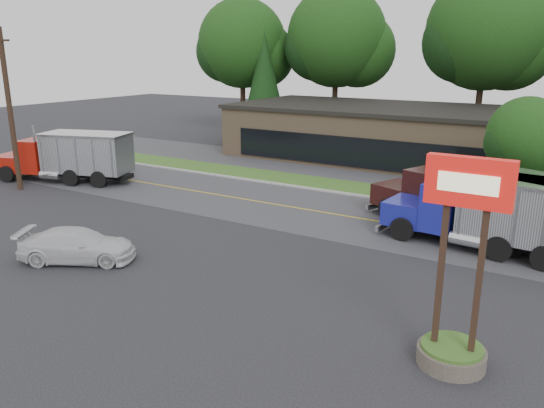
{
  "coord_description": "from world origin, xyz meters",
  "views": [
    {
      "loc": [
        13.0,
        -16.38,
        8.48
      ],
      "look_at": [
        0.89,
        3.62,
        1.8
      ],
      "focal_mm": 35.0,
      "sensor_mm": 36.0,
      "label": 1
    }
  ],
  "objects_px": {
    "utility_pole": "(10,110)",
    "bilo_sign": "(457,299)",
    "dump_truck_blue": "(493,211)",
    "dump_truck_red": "(70,155)",
    "rally_car": "(77,245)",
    "dump_truck_maroon": "(473,199)"
  },
  "relations": [
    {
      "from": "utility_pole",
      "to": "rally_car",
      "type": "distance_m",
      "value": 15.2
    },
    {
      "from": "dump_truck_red",
      "to": "dump_truck_maroon",
      "type": "distance_m",
      "value": 25.75
    },
    {
      "from": "dump_truck_red",
      "to": "dump_truck_maroon",
      "type": "xyz_separation_m",
      "value": [
        25.62,
        2.61,
        -0.0
      ]
    },
    {
      "from": "utility_pole",
      "to": "dump_truck_red",
      "type": "height_order",
      "value": "utility_pole"
    },
    {
      "from": "utility_pole",
      "to": "rally_car",
      "type": "relative_size",
      "value": 2.08
    },
    {
      "from": "utility_pole",
      "to": "dump_truck_blue",
      "type": "height_order",
      "value": "utility_pole"
    },
    {
      "from": "utility_pole",
      "to": "dump_truck_blue",
      "type": "bearing_deg",
      "value": 8.41
    },
    {
      "from": "dump_truck_maroon",
      "to": "rally_car",
      "type": "height_order",
      "value": "dump_truck_maroon"
    },
    {
      "from": "dump_truck_maroon",
      "to": "dump_truck_red",
      "type": "bearing_deg",
      "value": 26.68
    },
    {
      "from": "rally_car",
      "to": "dump_truck_blue",
      "type": "bearing_deg",
      "value": -83.97
    },
    {
      "from": "bilo_sign",
      "to": "dump_truck_maroon",
      "type": "xyz_separation_m",
      "value": [
        -1.88,
        11.84,
        -0.21
      ]
    },
    {
      "from": "utility_pole",
      "to": "dump_truck_blue",
      "type": "relative_size",
      "value": 1.14
    },
    {
      "from": "bilo_sign",
      "to": "dump_truck_red",
      "type": "bearing_deg",
      "value": 161.45
    },
    {
      "from": "utility_pole",
      "to": "bilo_sign",
      "type": "bearing_deg",
      "value": -11.89
    },
    {
      "from": "bilo_sign",
      "to": "rally_car",
      "type": "bearing_deg",
      "value": -179.19
    },
    {
      "from": "bilo_sign",
      "to": "dump_truck_red",
      "type": "xyz_separation_m",
      "value": [
        -27.51,
        9.23,
        -0.21
      ]
    },
    {
      "from": "utility_pole",
      "to": "dump_truck_maroon",
      "type": "bearing_deg",
      "value": 12.37
    },
    {
      "from": "utility_pole",
      "to": "bilo_sign",
      "type": "xyz_separation_m",
      "value": [
        28.5,
        -6.0,
        -3.07
      ]
    },
    {
      "from": "dump_truck_red",
      "to": "dump_truck_maroon",
      "type": "height_order",
      "value": "same"
    },
    {
      "from": "dump_truck_maroon",
      "to": "utility_pole",
      "type": "bearing_deg",
      "value": 33.23
    },
    {
      "from": "dump_truck_red",
      "to": "rally_car",
      "type": "height_order",
      "value": "dump_truck_red"
    },
    {
      "from": "dump_truck_red",
      "to": "dump_truck_blue",
      "type": "height_order",
      "value": "same"
    }
  ]
}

